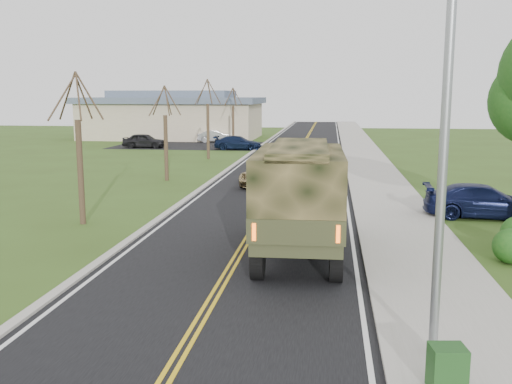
% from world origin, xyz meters
% --- Properties ---
extents(ground, '(160.00, 160.00, 0.00)m').
position_xyz_m(ground, '(0.00, 0.00, 0.00)').
color(ground, '#334A18').
rests_on(ground, ground).
extents(road, '(8.00, 120.00, 0.01)m').
position_xyz_m(road, '(0.00, 40.00, 0.01)').
color(road, black).
rests_on(road, ground).
extents(curb_right, '(0.30, 120.00, 0.12)m').
position_xyz_m(curb_right, '(4.15, 40.00, 0.06)').
color(curb_right, '#9E998E').
rests_on(curb_right, ground).
extents(sidewalk_right, '(3.20, 120.00, 0.10)m').
position_xyz_m(sidewalk_right, '(5.90, 40.00, 0.05)').
color(sidewalk_right, '#9E998E').
rests_on(sidewalk_right, ground).
extents(curb_left, '(0.30, 120.00, 0.10)m').
position_xyz_m(curb_left, '(-4.15, 40.00, 0.05)').
color(curb_left, '#9E998E').
rests_on(curb_left, ground).
extents(street_light, '(1.65, 0.22, 8.00)m').
position_xyz_m(street_light, '(4.90, -0.50, 4.43)').
color(street_light, gray).
rests_on(street_light, ground).
extents(bare_tree_a, '(1.93, 2.26, 6.08)m').
position_xyz_m(bare_tree_a, '(-7.00, 10.00, 2.63)').
color(bare_tree_a, '#38281C').
rests_on(bare_tree_a, ground).
extents(bare_tree_b, '(1.83, 2.14, 5.73)m').
position_xyz_m(bare_tree_b, '(-7.00, 22.00, 2.48)').
color(bare_tree_b, '#38281C').
rests_on(bare_tree_b, ground).
extents(bare_tree_c, '(2.04, 2.39, 6.42)m').
position_xyz_m(bare_tree_c, '(-7.00, 34.00, 2.78)').
color(bare_tree_c, '#38281C').
rests_on(bare_tree_c, ground).
extents(bare_tree_d, '(1.88, 2.20, 5.91)m').
position_xyz_m(bare_tree_d, '(-7.00, 46.00, 2.55)').
color(bare_tree_d, '#38281C').
rests_on(bare_tree_d, ground).
extents(commercial_building, '(25.50, 21.50, 5.65)m').
position_xyz_m(commercial_building, '(-15.98, 55.97, 2.69)').
color(commercial_building, tan).
rests_on(commercial_building, ground).
extents(military_truck, '(2.75, 7.44, 3.68)m').
position_xyz_m(military_truck, '(1.97, 6.47, 2.11)').
color(military_truck, black).
rests_on(military_truck, ground).
extents(suv_champagne, '(2.80, 5.01, 1.33)m').
position_xyz_m(suv_champagne, '(-0.80, 20.91, 0.66)').
color(suv_champagne, '#968054').
rests_on(suv_champagne, ground).
extents(sedan_silver, '(1.64, 4.58, 1.50)m').
position_xyz_m(sedan_silver, '(-1.12, 29.16, 0.75)').
color(sedan_silver, '#B0AFB4').
rests_on(sedan_silver, ground).
extents(pickup_navy, '(4.98, 2.22, 1.42)m').
position_xyz_m(pickup_navy, '(9.37, 13.37, 0.71)').
color(pickup_navy, '#0E1436').
rests_on(pickup_navy, ground).
extents(utility_box_near, '(0.66, 0.58, 0.80)m').
position_xyz_m(utility_box_near, '(4.99, -1.91, 0.50)').
color(utility_box_near, '#1A4318').
rests_on(utility_box_near, sidewalk_right).
extents(lot_car_dark, '(4.28, 1.76, 1.45)m').
position_xyz_m(lot_car_dark, '(-15.26, 42.63, 0.72)').
color(lot_car_dark, black).
rests_on(lot_car_dark, ground).
extents(lot_car_silver, '(4.16, 1.64, 1.35)m').
position_xyz_m(lot_car_silver, '(-9.53, 50.00, 0.67)').
color(lot_car_silver, '#B1B1B6').
rests_on(lot_car_silver, ground).
extents(lot_car_navy, '(4.55, 1.86, 1.32)m').
position_xyz_m(lot_car_navy, '(-5.84, 42.00, 0.66)').
color(lot_car_navy, black).
rests_on(lot_car_navy, ground).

